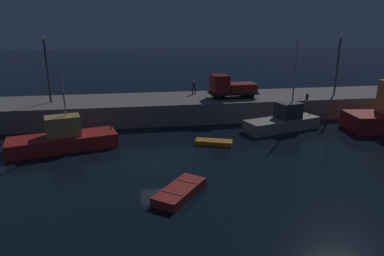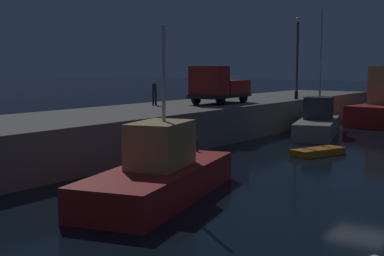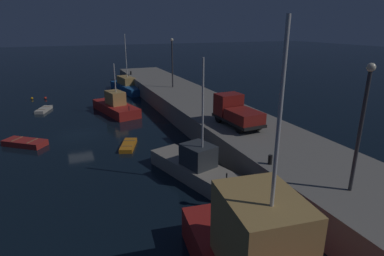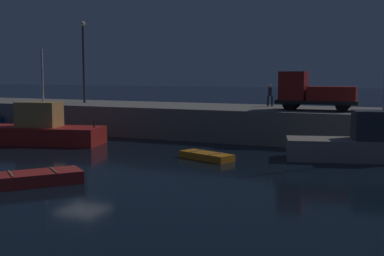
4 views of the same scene
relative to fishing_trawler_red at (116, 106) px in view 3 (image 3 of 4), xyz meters
name	(u,v)px [view 3 (image 3 of 4)]	position (x,y,z in m)	size (l,w,h in m)	color
ground_plane	(79,135)	(7.52, -5.13, -0.90)	(320.00, 320.00, 0.00)	black
pier_quay	(203,111)	(7.52, 9.15, 0.23)	(67.15, 7.84, 2.27)	gray
fishing_trawler_red	(116,106)	(0.00, 0.00, 0.00)	(9.22, 5.00, 6.40)	red
fishing_boat_blue	(127,86)	(-13.78, 4.27, -0.03)	(10.70, 4.42, 9.52)	#195193
fishing_boat_white	(194,166)	(20.84, 2.34, 0.02)	(8.31, 4.54, 8.96)	gray
dinghy_orange_near	(44,110)	(-4.54, -8.80, -0.70)	(3.53, 2.20, 0.43)	beige
rowboat_white_mid	(128,145)	(12.87, -0.99, -0.71)	(3.45, 2.25, 0.41)	orange
dinghy_red_small	(25,143)	(8.65, -10.02, -0.63)	(3.76, 4.18, 0.59)	#B22823
mooring_buoy_near	(32,98)	(-12.75, -10.73, -0.71)	(0.38, 0.38, 0.38)	orange
mooring_buoy_mid	(45,98)	(-12.11, -8.80, -0.70)	(0.40, 0.40, 0.40)	red
lamp_post_west	(172,59)	(-2.78, 8.85, 5.48)	(0.44, 0.44, 6.93)	#38383D
lamp_post_east	(362,119)	(29.70, 7.98, 5.48)	(0.44, 0.44, 6.93)	#38383D
utility_truck	(236,112)	(16.86, 8.12, 2.61)	(5.53, 2.63, 2.64)	black
dockworker	(241,103)	(13.11, 10.84, 2.32)	(0.44, 0.33, 1.67)	black
bollard_west	(270,160)	(25.15, 5.95, 1.68)	(0.28, 0.28, 0.62)	black
bollard_central	(131,73)	(-17.22, 5.71, 1.69)	(0.28, 0.28, 0.64)	black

